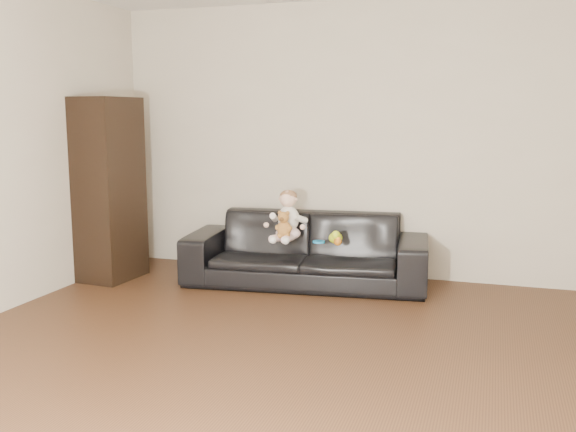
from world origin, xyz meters
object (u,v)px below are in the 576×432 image
(baby, at_px, (288,218))
(toy_blue_disc, at_px, (319,242))
(cabinet, at_px, (109,189))
(sofa, at_px, (306,249))
(toy_green, at_px, (336,238))
(toy_rattle, at_px, (338,242))
(teddy_bear, at_px, (284,225))

(baby, xyz_separation_m, toy_blue_disc, (0.30, -0.02, -0.19))
(baby, bearing_deg, cabinet, -161.72)
(sofa, height_order, toy_green, sofa)
(baby, relative_size, toy_rattle, 6.55)
(toy_green, xyz_separation_m, toy_rattle, (0.04, -0.08, -0.02))
(sofa, xyz_separation_m, toy_green, (0.31, -0.13, 0.15))
(cabinet, distance_m, teddy_bear, 1.71)
(sofa, height_order, teddy_bear, teddy_bear)
(toy_blue_disc, bearing_deg, teddy_bear, -157.86)
(toy_rattle, height_order, toy_blue_disc, toy_rattle)
(toy_rattle, bearing_deg, toy_green, 115.86)
(cabinet, height_order, toy_rattle, cabinet)
(toy_green, relative_size, toy_blue_disc, 1.31)
(baby, relative_size, toy_green, 3.14)
(cabinet, height_order, toy_green, cabinet)
(teddy_bear, relative_size, toy_green, 1.62)
(baby, height_order, teddy_bear, baby)
(toy_green, bearing_deg, toy_rattle, -64.14)
(sofa, bearing_deg, baby, -146.43)
(teddy_bear, distance_m, toy_rattle, 0.50)
(sofa, bearing_deg, toy_green, -28.94)
(baby, xyz_separation_m, teddy_bear, (0.01, -0.14, -0.04))
(sofa, relative_size, toy_rattle, 31.43)
(toy_green, relative_size, toy_rattle, 2.08)
(toy_green, height_order, toy_rattle, toy_green)
(cabinet, xyz_separation_m, toy_green, (2.12, 0.25, -0.38))
(cabinet, bearing_deg, sofa, 15.99)
(cabinet, height_order, toy_blue_disc, cabinet)
(baby, height_order, toy_rattle, baby)
(teddy_bear, distance_m, toy_green, 0.47)
(sofa, xyz_separation_m, teddy_bear, (-0.13, -0.26, 0.27))
(baby, height_order, toy_green, baby)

